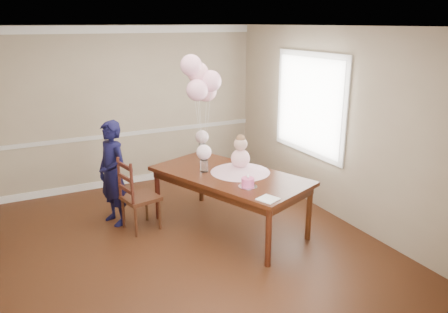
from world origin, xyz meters
TOP-DOWN VIEW (x-y plane):
  - floor at (0.00, 0.00)m, footprint 4.50×5.00m
  - ceiling at (0.00, 0.00)m, footprint 4.50×5.00m
  - wall_back at (0.00, 2.50)m, footprint 4.50×0.02m
  - wall_front at (0.00, -2.50)m, footprint 4.50×0.02m
  - wall_right at (2.25, 0.00)m, footprint 0.02×5.00m
  - chair_rail_trim at (0.00, 2.49)m, footprint 4.50×0.02m
  - crown_molding at (0.00, 2.49)m, footprint 4.50×0.02m
  - baseboard_trim at (0.00, 2.49)m, footprint 4.50×0.02m
  - window_frame at (2.23, 0.50)m, footprint 0.02×1.66m
  - window_blinds at (2.21, 0.50)m, footprint 0.01×1.50m
  - dining_table_top at (0.66, 0.12)m, footprint 1.77×2.37m
  - table_apron at (0.66, 0.12)m, footprint 1.64×2.23m
  - table_leg_fl at (0.61, -0.96)m, footprint 0.10×0.10m
  - table_leg_fr at (1.44, -0.63)m, footprint 0.10×0.10m
  - table_leg_bl at (-0.11, 0.87)m, footprint 0.10×0.10m
  - table_leg_br at (0.72, 1.19)m, footprint 0.10×0.10m
  - baby_skirt at (0.83, 0.13)m, footprint 1.05×1.05m
  - baby_torso at (0.83, 0.13)m, footprint 0.26×0.26m
  - baby_head at (0.83, 0.13)m, footprint 0.18×0.18m
  - baby_hair at (0.83, 0.13)m, footprint 0.13×0.13m
  - cake_platter at (0.64, -0.40)m, footprint 0.30×0.30m
  - birthday_cake at (0.64, -0.40)m, footprint 0.21×0.21m
  - cake_flower_a at (0.64, -0.40)m, footprint 0.03×0.03m
  - cake_flower_b at (0.66, -0.37)m, footprint 0.03×0.03m
  - rose_vase_near at (0.40, 0.36)m, footprint 0.14×0.14m
  - roses_near at (0.40, 0.36)m, footprint 0.20×0.20m
  - rose_vase_far at (0.70, 1.11)m, footprint 0.14×0.14m
  - roses_far at (0.70, 1.11)m, footprint 0.20×0.20m
  - napkin at (0.65, -0.86)m, footprint 0.28×0.28m
  - balloon_weight at (0.55, 0.70)m, footprint 0.06×0.06m
  - balloon_a at (0.45, 0.66)m, footprint 0.30×0.30m
  - balloon_b at (0.66, 0.69)m, footprint 0.30×0.30m
  - balloon_c at (0.53, 0.81)m, footprint 0.30×0.30m
  - balloon_d at (0.42, 0.79)m, footprint 0.30×0.30m
  - balloon_e at (0.66, 0.84)m, footprint 0.30×0.30m
  - balloon_ribbon_a at (0.50, 0.68)m, footprint 0.09×0.04m
  - balloon_ribbon_b at (0.60, 0.70)m, footprint 0.12×0.02m
  - balloon_ribbon_c at (0.54, 0.76)m, footprint 0.02×0.10m
  - balloon_ribbon_d at (0.48, 0.75)m, footprint 0.12×0.07m
  - balloon_ribbon_e at (0.60, 0.77)m, footprint 0.11×0.13m
  - dining_chair_seat at (-0.42, 0.67)m, footprint 0.53×0.53m
  - chair_leg_fl at (-0.56, 0.45)m, footprint 0.05×0.05m
  - chair_leg_fr at (-0.21, 0.53)m, footprint 0.05×0.05m
  - chair_leg_bl at (-0.64, 0.81)m, footprint 0.05×0.05m
  - chair_leg_br at (-0.28, 0.88)m, footprint 0.05×0.05m
  - chair_back_post_l at (-0.58, 0.45)m, footprint 0.05×0.05m
  - chair_back_post_r at (-0.66, 0.80)m, footprint 0.05×0.05m
  - chair_slat_low at (-0.62, 0.62)m, footprint 0.11×0.40m
  - chair_slat_mid at (-0.62, 0.62)m, footprint 0.11×0.40m
  - chair_slat_top at (-0.62, 0.62)m, footprint 0.11×0.40m
  - woman at (-0.70, 1.02)m, footprint 0.51×0.63m

SIDE VIEW (x-z plane):
  - floor at x=0.00m, z-range 0.00..0.00m
  - baseboard_trim at x=0.00m, z-range 0.00..0.12m
  - chair_leg_fl at x=-0.56m, z-range 0.00..0.43m
  - chair_leg_fr at x=-0.21m, z-range 0.00..0.43m
  - chair_leg_bl at x=-0.64m, z-range 0.00..0.43m
  - chair_leg_br at x=-0.28m, z-range 0.00..0.43m
  - table_leg_fl at x=0.61m, z-range 0.00..0.75m
  - table_leg_fr at x=1.44m, z-range 0.00..0.75m
  - table_leg_bl at x=-0.11m, z-range 0.00..0.75m
  - table_leg_br at x=0.72m, z-range 0.00..0.75m
  - dining_chair_seat at x=-0.42m, z-range 0.43..0.48m
  - chair_slat_low at x=-0.62m, z-range 0.60..0.65m
  - table_apron at x=0.66m, z-range 0.64..0.75m
  - woman at x=-0.70m, z-range 0.00..1.48m
  - chair_back_post_l at x=-0.58m, z-range 0.46..1.03m
  - chair_back_post_r at x=-0.66m, z-range 0.46..1.03m
  - dining_table_top at x=0.66m, z-range 0.75..0.80m
  - chair_slat_mid at x=-0.62m, z-range 0.76..0.81m
  - cake_platter at x=0.64m, z-range 0.80..0.81m
  - napkin at x=0.65m, z-range 0.80..0.81m
  - balloon_weight at x=0.55m, z-range 0.80..0.82m
  - baby_skirt at x=0.83m, z-range 0.80..0.91m
  - birthday_cake at x=0.64m, z-range 0.81..0.91m
  - rose_vase_near at x=0.40m, z-range 0.80..0.97m
  - rose_vase_far at x=0.70m, z-range 0.80..0.97m
  - chair_rail_trim at x=0.00m, z-range 0.86..0.94m
  - cake_flower_a at x=0.64m, z-range 0.91..0.95m
  - cake_flower_b at x=0.66m, z-range 0.91..0.95m
  - chair_slat_top at x=-0.62m, z-range 0.92..0.97m
  - baby_torso at x=0.83m, z-range 0.86..1.12m
  - roses_near at x=0.40m, z-range 0.97..1.18m
  - roses_far at x=0.70m, z-range 0.97..1.18m
  - baby_head at x=0.83m, z-range 1.10..1.28m
  - balloon_ribbon_e at x=0.60m, z-range 0.82..1.64m
  - baby_hair at x=0.83m, z-range 1.19..1.32m
  - balloon_ribbon_a at x=0.50m, z-range 0.81..1.70m
  - balloon_ribbon_b at x=0.60m, z-range 0.81..1.81m
  - wall_back at x=0.00m, z-range 0.00..2.70m
  - wall_front at x=0.00m, z-range 0.00..2.70m
  - wall_right at x=2.25m, z-range 0.00..2.70m
  - balloon_ribbon_c at x=0.54m, z-range 0.81..1.91m
  - balloon_ribbon_d at x=0.48m, z-range 0.81..2.02m
  - window_frame at x=2.23m, z-range 0.77..2.33m
  - window_blinds at x=2.21m, z-range 0.85..2.25m
  - balloon_e at x=0.66m, z-range 1.66..1.96m
  - balloon_a at x=0.45m, z-range 1.71..2.01m
  - balloon_b at x=0.66m, z-range 1.82..2.12m
  - balloon_c at x=0.53m, z-range 1.93..2.23m
  - balloon_d at x=0.42m, z-range 2.03..2.33m
  - crown_molding at x=0.00m, z-range 2.57..2.69m
  - ceiling at x=0.00m, z-range 2.69..2.71m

